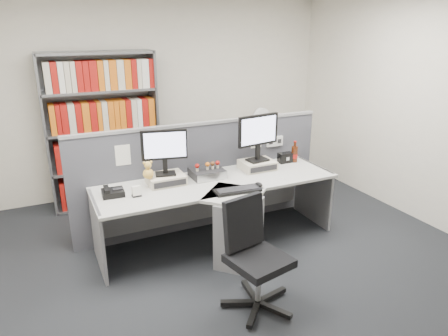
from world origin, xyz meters
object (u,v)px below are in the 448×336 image
desk (226,211)px  monitor_left (164,148)px  mouse (259,184)px  speaker (285,158)px  desk_calendar (136,192)px  office_chair (253,252)px  desk_fan (261,121)px  desktop_pc (207,173)px  filing_cabinet (259,166)px  keyboard (237,190)px  shelving_unit (103,133)px  desk_phone (112,192)px  cola_bottle (294,154)px  monitor_right (258,134)px

desk → monitor_left: size_ratio=5.43×
mouse → speaker: speaker is taller
desk_calendar → office_chair: 1.31m
desk_fan → desktop_pc: bearing=-140.9°
mouse → filing_cabinet: 1.78m
keyboard → desktop_pc: bearing=102.4°
shelving_unit → desk_phone: bearing=-97.0°
desk → shelving_unit: (-0.90, 1.85, 0.52)m
filing_cabinet → office_chair: (-1.38, -2.30, 0.15)m
desk → desk_calendar: size_ratio=24.31×
shelving_unit → desk_fan: size_ratio=3.93×
keyboard → office_chair: office_chair is taller
desk_calendar → shelving_unit: (-0.02, 1.67, 0.21)m
desk → desktop_pc: size_ratio=7.52×
monitor_left → cola_bottle: 1.66m
desk → monitor_left: monitor_left is taller
monitor_right → desk_phone: size_ratio=2.45×
cola_bottle → desk: bearing=-159.2°
desktop_pc → desk_fan: 1.63m
desktop_pc → speaker: (1.06, 0.07, 0.01)m
keyboard → desk_fan: 1.93m
desk → shelving_unit: size_ratio=1.30×
keyboard → speaker: (0.95, 0.58, 0.05)m
monitor_left → desktop_pc: (0.47, 0.00, -0.34)m
shelving_unit → desktop_pc: bearing=-59.9°
shelving_unit → keyboard: bearing=-64.1°
mouse → desk_phone: desk_phone is taller
desktop_pc → filing_cabinet: (1.25, 1.02, -0.42)m
desk → keyboard: (0.06, -0.13, 0.28)m
monitor_left → desk_fan: size_ratio=0.94×
desk → keyboard: size_ratio=5.43×
keyboard → desk_calendar: bearing=162.0°
mouse → shelving_unit: (-1.23, 1.95, 0.24)m
desk_calendar → desktop_pc: bearing=14.1°
desk_fan → desk_phone: bearing=-154.2°
mouse → monitor_right: bearing=62.3°
desktop_pc → desk_phone: size_ratio=1.58×
filing_cabinet → monitor_right: bearing=-121.4°
cola_bottle → shelving_unit: shelving_unit is taller
monitor_right → filing_cabinet: bearing=58.6°
speaker → keyboard: bearing=-148.4°
mouse → keyboard: bearing=-172.5°
cola_bottle → shelving_unit: bearing=144.7°
monitor_right → filing_cabinet: size_ratio=0.77×
desk → desk_calendar: desk_calendar is taller
desk_calendar → speaker: (1.89, 0.28, 0.01)m
monitor_left → desk_fan: (1.72, 1.02, -0.09)m
desk_calendar → shelving_unit: shelving_unit is taller
filing_cabinet → desk_fan: (0.00, -0.00, 0.67)m
office_chair → mouse: bearing=57.9°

